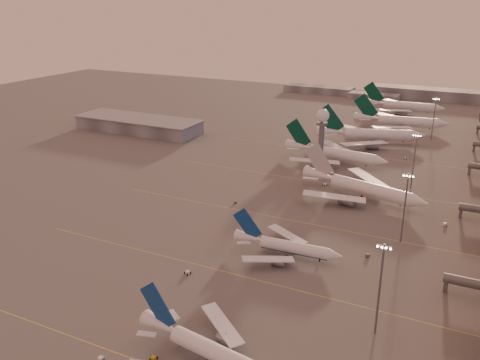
% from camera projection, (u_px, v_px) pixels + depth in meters
% --- Properties ---
extents(ground, '(700.00, 700.00, 0.00)m').
position_uv_depth(ground, '(180.00, 280.00, 152.20)').
color(ground, '#4D4B4B').
rests_on(ground, ground).
extents(taxiway_markings, '(180.00, 185.25, 0.02)m').
position_uv_depth(taxiway_markings, '(331.00, 227.00, 186.98)').
color(taxiway_markings, '#D2C54A').
rests_on(taxiway_markings, ground).
extents(hangar, '(82.00, 27.00, 8.50)m').
position_uv_depth(hangar, '(139.00, 124.00, 318.62)').
color(hangar, slate).
rests_on(hangar, ground).
extents(radar_tower, '(6.40, 6.40, 31.10)m').
position_uv_depth(radar_tower, '(322.00, 127.00, 244.20)').
color(radar_tower, slate).
rests_on(radar_tower, ground).
extents(mast_a, '(3.60, 0.56, 25.00)m').
position_uv_depth(mast_a, '(380.00, 286.00, 123.44)').
color(mast_a, slate).
rests_on(mast_a, ground).
extents(mast_b, '(3.60, 0.56, 25.00)m').
position_uv_depth(mast_b, '(405.00, 205.00, 171.08)').
color(mast_b, slate).
rests_on(mast_b, ground).
extents(mast_c, '(3.60, 0.56, 25.00)m').
position_uv_depth(mast_c, '(414.00, 159.00, 219.55)').
color(mast_c, slate).
rests_on(mast_c, ground).
extents(mast_d, '(3.60, 0.56, 25.00)m').
position_uv_depth(mast_d, '(434.00, 117.00, 296.29)').
color(mast_d, slate).
rests_on(mast_d, ground).
extents(distant_horizon, '(165.00, 37.50, 9.00)m').
position_uv_depth(distant_horizon, '(393.00, 93.00, 424.05)').
color(distant_horizon, slate).
rests_on(distant_horizon, ground).
extents(narrowbody_near, '(40.05, 31.74, 15.72)m').
position_uv_depth(narrowbody_near, '(207.00, 351.00, 116.69)').
color(narrowbody_near, white).
rests_on(narrowbody_near, ground).
extents(narrowbody_mid, '(37.31, 29.76, 14.57)m').
position_uv_depth(narrowbody_mid, '(287.00, 248.00, 164.92)').
color(narrowbody_mid, white).
rests_on(narrowbody_mid, ground).
extents(widebody_white, '(56.19, 44.45, 20.20)m').
position_uv_depth(widebody_white, '(362.00, 191.00, 212.10)').
color(widebody_white, white).
rests_on(widebody_white, ground).
extents(greentail_a, '(55.71, 44.75, 20.27)m').
position_uv_depth(greentail_a, '(335.00, 156.00, 257.81)').
color(greentail_a, white).
rests_on(greentail_a, ground).
extents(greentail_b, '(59.73, 47.41, 22.62)m').
position_uv_depth(greentail_b, '(371.00, 137.00, 291.40)').
color(greentail_b, white).
rests_on(greentail_b, ground).
extents(greentail_c, '(59.23, 47.51, 21.60)m').
position_uv_depth(greentail_c, '(401.00, 123.00, 323.77)').
color(greentail_c, white).
rests_on(greentail_c, ground).
extents(greentail_d, '(58.22, 46.96, 21.14)m').
position_uv_depth(greentail_d, '(403.00, 107.00, 369.61)').
color(greentail_d, white).
rests_on(greentail_d, ground).
extents(gsv_truck_a, '(6.01, 2.40, 2.40)m').
position_uv_depth(gsv_truck_a, '(102.00, 358.00, 117.52)').
color(gsv_truck_a, white).
rests_on(gsv_truck_a, ground).
extents(gsv_tug_near, '(2.33, 3.52, 0.95)m').
position_uv_depth(gsv_tug_near, '(154.00, 358.00, 118.31)').
color(gsv_tug_near, gold).
rests_on(gsv_tug_near, ground).
extents(gsv_catering_a, '(5.37, 2.91, 4.22)m').
position_uv_depth(gsv_catering_a, '(354.00, 360.00, 115.43)').
color(gsv_catering_a, white).
rests_on(gsv_catering_a, ground).
extents(gsv_tug_mid, '(4.11, 3.25, 1.02)m').
position_uv_depth(gsv_tug_mid, '(188.00, 273.00, 154.98)').
color(gsv_tug_mid, white).
rests_on(gsv_tug_mid, ground).
extents(gsv_truck_b, '(5.72, 2.75, 2.22)m').
position_uv_depth(gsv_truck_b, '(369.00, 254.00, 164.87)').
color(gsv_truck_b, '#55585A').
rests_on(gsv_truck_b, ground).
extents(gsv_truck_c, '(5.31, 3.30, 2.02)m').
position_uv_depth(gsv_truck_c, '(236.00, 201.00, 207.75)').
color(gsv_truck_c, '#55585A').
rests_on(gsv_truck_c, ground).
extents(gsv_catering_b, '(5.82, 3.48, 4.46)m').
position_uv_depth(gsv_catering_b, '(446.00, 220.00, 187.00)').
color(gsv_catering_b, white).
rests_on(gsv_catering_b, ground).
extents(gsv_tug_far, '(3.51, 4.04, 0.99)m').
position_uv_depth(gsv_tug_far, '(325.00, 185.00, 227.20)').
color(gsv_tug_far, white).
rests_on(gsv_tug_far, ground).
extents(gsv_tug_hangar, '(3.27, 2.30, 0.86)m').
position_uv_depth(gsv_tug_hangar, '(405.00, 158.00, 264.47)').
color(gsv_tug_hangar, white).
rests_on(gsv_tug_hangar, ground).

